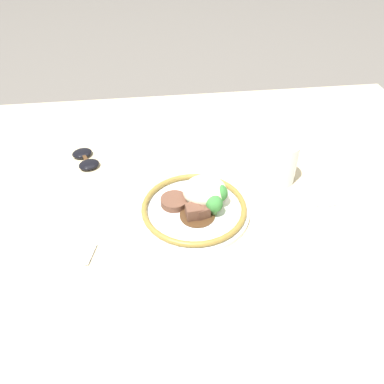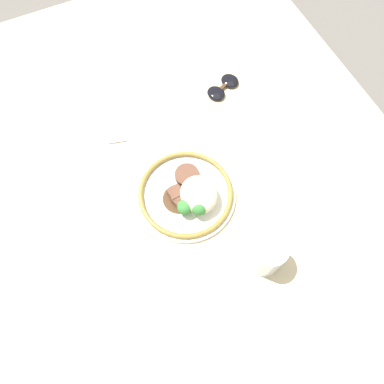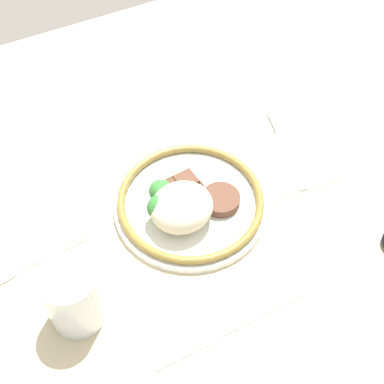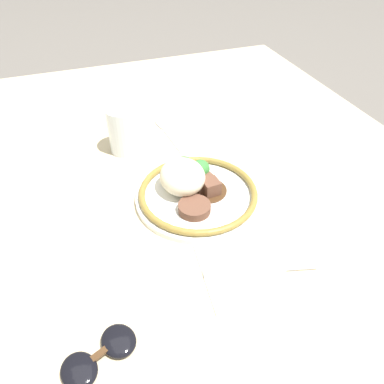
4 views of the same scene
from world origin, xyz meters
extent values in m
plane|color=#5B5651|center=(0.00, 0.00, 0.00)|extent=(8.00, 8.00, 0.00)
cube|color=beige|center=(0.00, 0.00, 0.02)|extent=(1.44, 1.07, 0.04)
cube|color=silver|center=(-0.16, -0.03, 0.04)|extent=(0.16, 0.14, 0.00)
cylinder|color=white|center=(0.01, -0.02, 0.05)|extent=(0.23, 0.23, 0.01)
torus|color=olive|center=(0.01, -0.02, 0.06)|extent=(0.22, 0.22, 0.01)
ellipsoid|color=beige|center=(0.04, 0.00, 0.08)|extent=(0.09, 0.08, 0.06)
cylinder|color=brown|center=(-0.03, 0.00, 0.06)|extent=(0.06, 0.06, 0.02)
cylinder|color=#472D19|center=(0.02, -0.04, 0.05)|extent=(0.07, 0.07, 0.00)
cube|color=brown|center=(0.02, -0.04, 0.06)|extent=(0.03, 0.03, 0.02)
cube|color=brown|center=(0.02, -0.04, 0.07)|extent=(0.03, 0.03, 0.03)
cube|color=brown|center=(0.01, -0.04, 0.07)|extent=(0.03, 0.03, 0.03)
cube|color=brown|center=(0.03, -0.04, 0.06)|extent=(0.03, 0.03, 0.03)
cube|color=brown|center=(0.02, -0.04, 0.06)|extent=(0.03, 0.03, 0.02)
cylinder|color=#669E51|center=(0.05, -0.04, 0.06)|extent=(0.01, 0.01, 0.01)
sphere|color=#387F38|center=(0.05, -0.04, 0.08)|extent=(0.03, 0.03, 0.03)
cylinder|color=#669E51|center=(0.05, -0.02, 0.06)|extent=(0.01, 0.01, 0.01)
sphere|color=#387F38|center=(0.05, -0.02, 0.08)|extent=(0.03, 0.03, 0.03)
cylinder|color=#669E51|center=(0.07, -0.01, 0.06)|extent=(0.01, 0.01, 0.02)
sphere|color=#387F38|center=(0.07, -0.01, 0.08)|extent=(0.04, 0.04, 0.04)
cylinder|color=yellow|center=(0.22, 0.07, 0.08)|extent=(0.06, 0.06, 0.07)
cylinder|color=silver|center=(0.22, 0.07, 0.09)|extent=(0.07, 0.07, 0.10)
cube|color=silver|center=(-0.18, -0.08, 0.04)|extent=(0.03, 0.11, 0.00)
cube|color=silver|center=(-0.16, 0.00, 0.04)|extent=(0.03, 0.07, 0.00)
cube|color=silver|center=(0.01, 0.18, 0.04)|extent=(0.13, 0.01, 0.00)
cube|color=silver|center=(0.12, 0.18, 0.04)|extent=(0.10, 0.01, 0.00)
cube|color=silver|center=(0.22, -0.04, 0.04)|extent=(0.10, 0.01, 0.00)
ellipsoid|color=silver|center=(0.30, -0.03, 0.04)|extent=(0.06, 0.02, 0.01)
ellipsoid|color=black|center=(-0.22, 0.17, 0.05)|extent=(0.06, 0.06, 0.02)
ellipsoid|color=black|center=(-0.24, 0.22, 0.05)|extent=(0.06, 0.06, 0.02)
cube|color=#472D19|center=(-0.23, 0.20, 0.05)|extent=(0.02, 0.02, 0.00)
camera|label=1|loc=(-0.06, -0.59, 0.58)|focal=35.00mm
camera|label=2|loc=(0.33, -0.15, 0.84)|focal=35.00mm
camera|label=3|loc=(0.23, 0.40, 0.69)|focal=50.00mm
camera|label=4|loc=(-0.48, 0.17, 0.50)|focal=35.00mm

